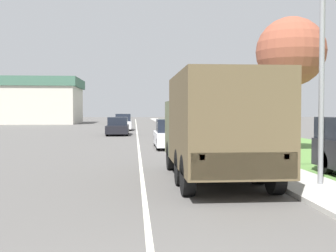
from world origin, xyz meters
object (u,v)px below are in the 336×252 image
Objects in this scene: car_second_ahead at (118,127)px; car_third_ahead at (123,123)px; military_truck at (216,125)px; lamp_post at (316,7)px; car_nearest_ahead at (171,135)px.

car_third_ahead is (0.24, 8.96, 0.08)m from car_second_ahead.
military_truck is at bearing -83.76° from car_third_ahead.
military_truck is 33.17m from car_third_ahead.
car_second_ahead is 0.99× the size of car_third_ahead.
lamp_post is (5.99, -34.28, 4.07)m from car_third_ahead.
lamp_post is (2.75, -12.53, 4.12)m from car_nearest_ahead.
car_nearest_ahead is 0.90× the size of car_third_ahead.
lamp_post is (6.23, -25.32, 4.15)m from car_second_ahead.
car_second_ahead is at bearing 105.25° from car_nearest_ahead.
car_nearest_ahead is 0.91× the size of car_second_ahead.
car_second_ahead is at bearing 103.83° from lamp_post.
military_truck reaches higher than car_third_ahead.
car_third_ahead is (-3.25, 21.75, 0.05)m from car_nearest_ahead.
car_third_ahead is (-3.60, 32.96, -0.91)m from military_truck.
military_truck reaches higher than car_nearest_ahead.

